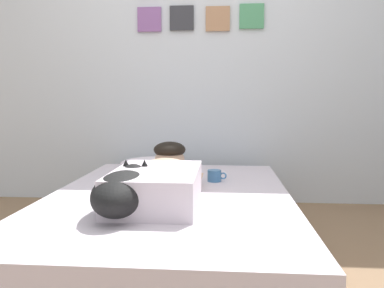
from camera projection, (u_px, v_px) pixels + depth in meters
The scene contains 8 objects.
ground_plane at pixel (179, 282), 1.92m from camera, with size 13.36×13.36×0.00m, color #8C6B4C.
back_wall at pixel (200, 55), 3.38m from camera, with size 4.68×0.12×2.50m.
bed at pixel (170, 223), 2.28m from camera, with size 1.39×2.10×0.34m.
pillow at pixel (155, 164), 2.96m from camera, with size 0.52×0.32×0.11m, color silver.
person_lying at pixel (161, 179), 2.15m from camera, with size 0.43×0.92×0.27m.
dog at pixel (124, 191), 1.87m from camera, with size 0.26×0.57×0.21m.
coffee_cup at pixel (215, 176), 2.60m from camera, with size 0.12×0.09×0.07m.
cell_phone at pixel (165, 212), 1.87m from camera, with size 0.07×0.14×0.01m, color black.
Camera 1 is at (0.21, -1.82, 0.87)m, focal length 37.26 mm.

